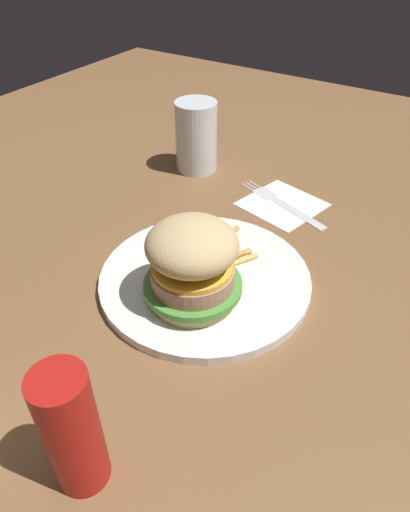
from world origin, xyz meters
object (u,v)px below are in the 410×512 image
(fries_pile, at_px, (222,249))
(drink_glass, at_px, (196,141))
(napkin, at_px, (282,204))
(plate, at_px, (205,279))
(ketchup_bottle, at_px, (72,431))
(sandwich, at_px, (192,263))
(fork, at_px, (282,202))

(fries_pile, xyz_separation_m, drink_glass, (0.20, 0.17, 0.03))
(napkin, bearing_deg, plate, 179.02)
(plate, distance_m, ketchup_bottle, 0.27)
(fries_pile, height_order, ketchup_bottle, ketchup_bottle)
(plate, relative_size, sandwich, 2.30)
(sandwich, bearing_deg, ketchup_bottle, -170.75)
(plate, xyz_separation_m, drink_glass, (0.25, 0.18, 0.05))
(fork, bearing_deg, ketchup_bottle, -174.92)
(sandwich, xyz_separation_m, ketchup_bottle, (-0.22, -0.04, 0.00))
(sandwich, bearing_deg, plate, 12.85)
(fork, bearing_deg, napkin, -110.48)
(napkin, height_order, drink_glass, drink_glass)
(drink_glass, relative_size, ketchup_bottle, 0.93)
(drink_glass, distance_m, ketchup_bottle, 0.56)
(sandwich, relative_size, drink_glass, 0.96)
(fries_pile, bearing_deg, drink_glass, 40.75)
(plate, distance_m, fork, 0.22)
(ketchup_bottle, bearing_deg, drink_glass, 23.52)
(drink_glass, bearing_deg, fries_pile, -139.25)
(napkin, height_order, fork, fork)
(fries_pile, distance_m, drink_glass, 0.26)
(drink_glass, xyz_separation_m, ketchup_bottle, (-0.51, -0.22, 0.01))
(napkin, distance_m, ketchup_bottle, 0.49)
(drink_glass, bearing_deg, napkin, -99.35)
(napkin, bearing_deg, fries_pile, 176.63)
(fries_pile, height_order, napkin, fries_pile)
(plate, distance_m, sandwich, 0.07)
(fork, bearing_deg, plate, 179.41)
(fries_pile, bearing_deg, fork, -2.86)
(plate, relative_size, fries_pile, 2.54)
(fork, relative_size, drink_glass, 1.42)
(fries_pile, bearing_deg, napkin, -3.37)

